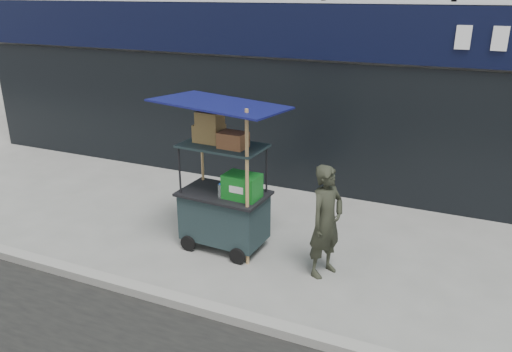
% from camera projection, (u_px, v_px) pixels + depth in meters
% --- Properties ---
extents(ground, '(80.00, 80.00, 0.00)m').
position_uv_depth(ground, '(218.00, 305.00, 6.01)').
color(ground, slate).
rests_on(ground, ground).
extents(curb, '(80.00, 0.18, 0.12)m').
position_uv_depth(curb, '(210.00, 310.00, 5.82)').
color(curb, gray).
rests_on(curb, ground).
extents(vendor_cart, '(1.71, 1.25, 2.23)m').
position_uv_depth(vendor_cart, '(225.00, 198.00, 7.11)').
color(vendor_cart, black).
rests_on(vendor_cart, ground).
extents(vendor_man, '(0.55, 0.65, 1.52)m').
position_uv_depth(vendor_man, '(326.00, 221.00, 6.43)').
color(vendor_man, '#26281D').
rests_on(vendor_man, ground).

